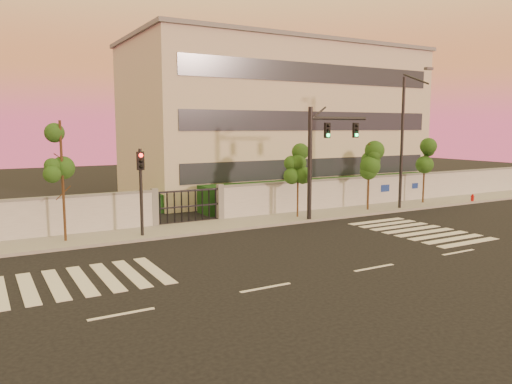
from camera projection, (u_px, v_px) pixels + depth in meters
The scene contains 14 objects.
ground at pixel (374, 268), 19.76m from camera, with size 120.00×120.00×0.00m, color black.
sidewalk at pixel (247, 222), 28.80m from camera, with size 60.00×3.00×0.15m, color gray.
perimeter_wall at pixel (237, 202), 30.01m from camera, with size 60.00×0.36×2.20m.
hedge_row at pixel (232, 199), 32.93m from camera, with size 41.00×4.25×1.80m.
institutional_building at pixel (275, 120), 42.33m from camera, with size 24.40×12.40×12.25m.
road_markings at pixel (289, 252), 22.22m from camera, with size 57.00×7.62×0.02m.
street_tree_c at pixel (62, 154), 23.36m from camera, with size 1.51×1.20×5.86m.
street_tree_d at pixel (298, 166), 29.88m from camera, with size 1.39×1.11×4.35m.
street_tree_e at pixel (369, 162), 32.49m from camera, with size 1.61×1.28×4.50m.
street_tree_f at pixel (425, 156), 35.55m from camera, with size 1.53×1.22×4.72m.
traffic_signal_main at pixel (322, 149), 29.33m from camera, with size 4.24×0.40×6.70m.
traffic_signal_secondary at pixel (141, 182), 24.67m from camera, with size 0.35×0.34×4.49m.
streetlight_east at pixel (404, 136), 32.81m from camera, with size 0.55×2.21×9.20m.
fire_hydrant at pixel (472, 199), 36.53m from camera, with size 0.27×0.25×0.67m.
Camera 1 is at (-13.57, -14.37, 5.54)m, focal length 35.00 mm.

